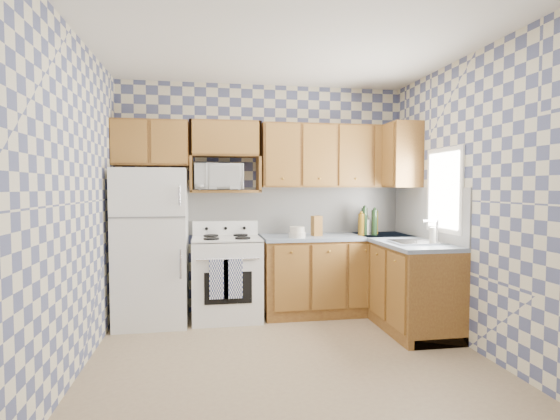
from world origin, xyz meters
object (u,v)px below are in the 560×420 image
at_px(refrigerator, 152,246).
at_px(microwave, 218,177).
at_px(electric_kettle, 367,227).
at_px(stove_body, 227,279).

bearing_deg(refrigerator, microwave, 12.07).
height_order(refrigerator, electric_kettle, refrigerator).
relative_size(refrigerator, stove_body, 1.87).
xyz_separation_m(refrigerator, stove_body, (0.80, 0.03, -0.39)).
bearing_deg(refrigerator, electric_kettle, 1.72).
xyz_separation_m(microwave, electric_kettle, (1.76, -0.08, -0.59)).
relative_size(stove_body, microwave, 1.67).
bearing_deg(refrigerator, stove_body, 1.78).
xyz_separation_m(stove_body, microwave, (-0.09, 0.13, 1.15)).
bearing_deg(electric_kettle, refrigerator, -178.28).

